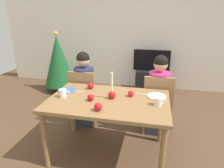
% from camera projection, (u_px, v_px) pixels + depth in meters
% --- Properties ---
extents(ground_plane, '(7.68, 7.68, 0.00)m').
position_uv_depth(ground_plane, '(109.00, 152.00, 2.60)').
color(ground_plane, brown).
extents(back_wall, '(6.40, 0.10, 2.60)m').
position_uv_depth(back_wall, '(135.00, 31.00, 4.55)').
color(back_wall, silver).
rests_on(back_wall, ground).
extents(dining_table, '(1.40, 0.90, 0.75)m').
position_uv_depth(dining_table, '(108.00, 106.00, 2.37)').
color(dining_table, olive).
rests_on(dining_table, ground).
extents(chair_left, '(0.40, 0.40, 0.90)m').
position_uv_depth(chair_left, '(84.00, 95.00, 3.09)').
color(chair_left, '#99754C').
rests_on(chair_left, ground).
extents(chair_right, '(0.40, 0.40, 0.90)m').
position_uv_depth(chair_right, '(158.00, 101.00, 2.87)').
color(chair_right, '#99754C').
rests_on(chair_right, ground).
extents(person_left_child, '(0.30, 0.30, 1.17)m').
position_uv_depth(person_left_child, '(85.00, 90.00, 3.10)').
color(person_left_child, '#33384C').
rests_on(person_left_child, ground).
extents(person_right_child, '(0.30, 0.30, 1.17)m').
position_uv_depth(person_right_child, '(158.00, 96.00, 2.88)').
color(person_right_child, '#33384C').
rests_on(person_right_child, ground).
extents(tv_stand, '(0.64, 0.40, 0.48)m').
position_uv_depth(tv_stand, '(150.00, 81.00, 4.54)').
color(tv_stand, black).
rests_on(tv_stand, ground).
extents(tv, '(0.79, 0.05, 0.46)m').
position_uv_depth(tv, '(152.00, 60.00, 4.39)').
color(tv, black).
rests_on(tv, tv_stand).
extents(christmas_tree, '(0.67, 0.67, 1.33)m').
position_uv_depth(christmas_tree, '(58.00, 61.00, 4.43)').
color(christmas_tree, brown).
rests_on(christmas_tree, ground).
extents(candle_centerpiece, '(0.09, 0.09, 0.32)m').
position_uv_depth(candle_centerpiece, '(112.00, 93.00, 2.35)').
color(candle_centerpiece, red).
rests_on(candle_centerpiece, dining_table).
extents(plate_left, '(0.23, 0.23, 0.01)m').
position_uv_depth(plate_left, '(67.00, 90.00, 2.60)').
color(plate_left, teal).
rests_on(plate_left, dining_table).
extents(plate_right, '(0.23, 0.23, 0.01)m').
position_uv_depth(plate_right, '(157.00, 96.00, 2.42)').
color(plate_right, white).
rests_on(plate_right, dining_table).
extents(mug_left, '(0.14, 0.09, 0.10)m').
position_uv_depth(mug_left, '(63.00, 93.00, 2.39)').
color(mug_left, white).
rests_on(mug_left, dining_table).
extents(mug_right, '(0.13, 0.09, 0.09)m').
position_uv_depth(mug_right, '(159.00, 101.00, 2.18)').
color(mug_right, white).
rests_on(mug_right, dining_table).
extents(fork_left, '(0.18, 0.02, 0.01)m').
position_uv_depth(fork_left, '(79.00, 91.00, 2.57)').
color(fork_left, silver).
rests_on(fork_left, dining_table).
extents(fork_right, '(0.18, 0.04, 0.01)m').
position_uv_depth(fork_right, '(142.00, 94.00, 2.47)').
color(fork_right, silver).
rests_on(fork_right, dining_table).
extents(apple_near_candle, '(0.08, 0.08, 0.08)m').
position_uv_depth(apple_near_candle, '(91.00, 86.00, 2.65)').
color(apple_near_candle, '#AE181F').
rests_on(apple_near_candle, dining_table).
extents(apple_by_left_plate, '(0.07, 0.07, 0.07)m').
position_uv_depth(apple_by_left_plate, '(131.00, 94.00, 2.41)').
color(apple_by_left_plate, red).
rests_on(apple_by_left_plate, dining_table).
extents(apple_by_right_mug, '(0.09, 0.09, 0.09)m').
position_uv_depth(apple_by_right_mug, '(98.00, 107.00, 2.07)').
color(apple_by_right_mug, red).
rests_on(apple_by_right_mug, dining_table).
extents(apple_far_edge, '(0.08, 0.08, 0.08)m').
position_uv_depth(apple_far_edge, '(91.00, 97.00, 2.30)').
color(apple_far_edge, '#AF151E').
rests_on(apple_far_edge, dining_table).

